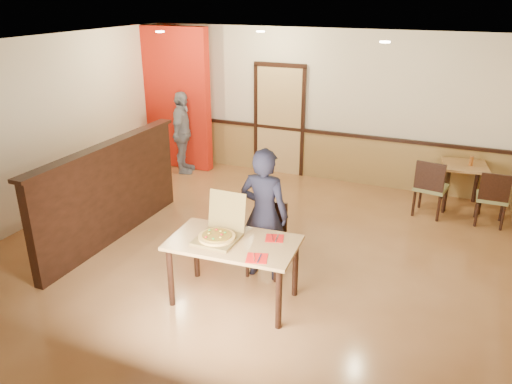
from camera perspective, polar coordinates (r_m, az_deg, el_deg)
floor at (r=6.92m, az=-1.44°, el=-7.50°), size 7.00×7.00×0.00m
ceiling at (r=6.05m, az=-1.70°, el=16.23°), size 7.00×7.00×0.00m
wall_back at (r=9.53m, az=7.37°, el=9.70°), size 7.00×0.00×7.00m
wall_left at (r=8.38m, az=-24.02°, el=6.25°), size 0.00×7.00×7.00m
wainscot_back at (r=9.74m, az=7.05°, el=4.21°), size 7.00×0.04×0.90m
chair_rail_back at (r=9.59m, az=7.15°, el=6.84°), size 7.00×0.06×0.06m
back_door at (r=9.81m, az=2.67°, el=8.12°), size 0.90×0.06×2.10m
booth_partition at (r=7.44m, az=-16.31°, el=0.04°), size 0.20×3.10×1.44m
red_accent_panel at (r=10.25m, az=-9.47°, el=10.46°), size 1.60×0.20×2.78m
spot_a at (r=8.74m, az=-10.92°, el=17.55°), size 0.14×0.14×0.02m
spot_b at (r=8.65m, az=0.53°, el=17.88°), size 0.14×0.14×0.02m
spot_c at (r=7.08m, az=14.53°, el=16.27°), size 0.14×0.14×0.02m
main_table at (r=5.73m, az=-2.59°, el=-6.61°), size 1.51×0.92×0.78m
diner_chair at (r=6.42m, az=1.32°, el=-4.95°), size 0.49×0.49×0.91m
side_chair_left at (r=8.41m, az=19.31°, el=0.66°), size 0.54×0.54×0.95m
side_chair_right at (r=8.44m, az=25.41°, el=-0.45°), size 0.45×0.45×0.89m
side_table at (r=8.98m, az=22.62°, el=1.87°), size 0.79×0.79×0.75m
diner at (r=6.14m, az=0.92°, el=-2.60°), size 0.63×0.42×1.71m
passerby at (r=9.96m, az=-8.43°, el=6.69°), size 0.65×1.02×1.62m
pizza_box at (r=5.71m, az=-4.27°, el=-4.80°), size 0.46×0.55×0.49m
pizza at (r=5.68m, az=-4.50°, el=-5.13°), size 0.44×0.44×0.03m
napkin_near at (r=5.33m, az=0.09°, el=-7.57°), size 0.28×0.28×0.01m
napkin_far at (r=5.73m, az=2.13°, el=-5.30°), size 0.25×0.25×0.01m
condiment at (r=8.88m, az=23.39°, el=3.27°), size 0.06×0.06×0.16m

